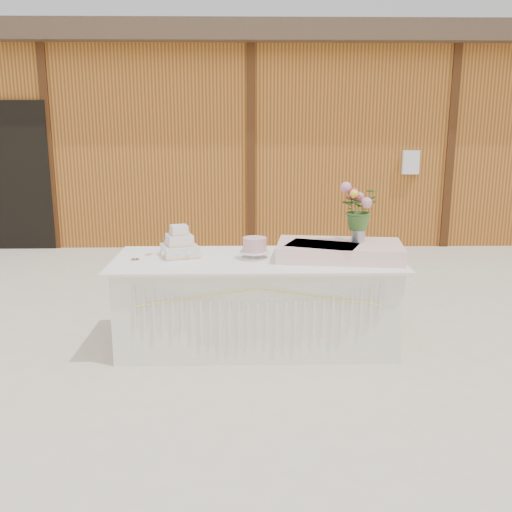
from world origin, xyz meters
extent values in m
plane|color=beige|center=(0.00, 0.00, 0.00)|extent=(80.00, 80.00, 0.00)
cube|color=#AE6824|center=(0.00, 6.00, 1.50)|extent=(12.00, 4.00, 3.00)
cube|color=#433225|center=(0.00, 6.00, 3.15)|extent=(12.60, 4.60, 0.30)
cube|color=white|center=(0.00, 0.00, 0.38)|extent=(2.28, 0.88, 0.75)
cube|color=white|center=(0.00, 0.00, 0.76)|extent=(2.40, 1.00, 0.02)
cube|color=silver|center=(-0.65, 0.09, 0.82)|extent=(0.36, 0.36, 0.10)
cube|color=#FFC6A1|center=(-0.65, 0.09, 0.79)|extent=(0.38, 0.38, 0.02)
cube|color=silver|center=(-0.65, 0.09, 0.91)|extent=(0.26, 0.26, 0.09)
cube|color=#FFC6A1|center=(-0.65, 0.09, 0.89)|extent=(0.27, 0.27, 0.02)
cube|color=silver|center=(-0.65, 0.09, 1.00)|extent=(0.17, 0.17, 0.08)
cube|color=#FFC6A1|center=(-0.65, 0.09, 0.98)|extent=(0.18, 0.18, 0.02)
cylinder|color=white|center=(-0.02, -0.01, 0.78)|extent=(0.22, 0.22, 0.01)
cylinder|color=white|center=(-0.02, -0.01, 0.80)|extent=(0.06, 0.06, 0.04)
cylinder|color=white|center=(-0.02, -0.01, 0.83)|extent=(0.25, 0.25, 0.01)
cylinder|color=#D59A9A|center=(-0.02, -0.01, 0.89)|extent=(0.20, 0.20, 0.12)
cube|color=#FDD3CB|center=(0.69, 0.00, 0.83)|extent=(1.10, 0.73, 0.13)
cylinder|color=#A9A8AD|center=(0.85, 0.04, 0.98)|extent=(0.11, 0.11, 0.15)
imported|color=#3A6026|center=(0.85, 0.04, 1.23)|extent=(0.41, 0.41, 0.35)
camera|label=1|loc=(-0.10, -4.64, 1.88)|focal=40.00mm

